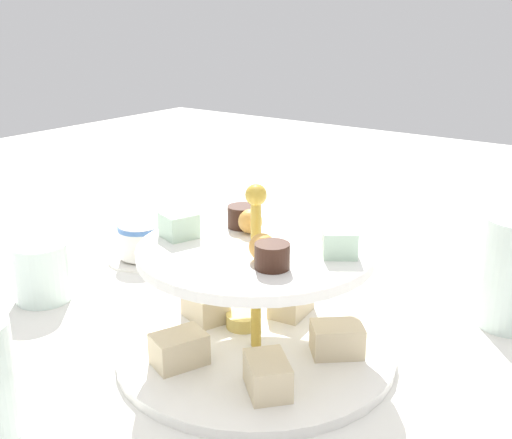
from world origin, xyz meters
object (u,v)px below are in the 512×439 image
(tiered_serving_stand, at_px, (256,309))
(teacup_with_saucer, at_px, (141,243))
(water_glass_short_left, at_px, (42,272))
(butter_knife_right, at_px, (309,241))

(tiered_serving_stand, distance_m, teacup_with_saucer, 0.29)
(water_glass_short_left, xyz_separation_m, teacup_with_saucer, (-0.00, -0.15, -0.01))
(tiered_serving_stand, relative_size, water_glass_short_left, 3.94)
(water_glass_short_left, height_order, teacup_with_saucer, water_glass_short_left)
(water_glass_short_left, relative_size, teacup_with_saucer, 0.76)
(butter_knife_right, bearing_deg, tiered_serving_stand, 79.22)
(teacup_with_saucer, bearing_deg, tiered_serving_stand, 158.08)
(water_glass_short_left, distance_m, teacup_with_saucer, 0.15)
(tiered_serving_stand, bearing_deg, teacup_with_saucer, -21.92)
(water_glass_short_left, height_order, butter_knife_right, water_glass_short_left)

